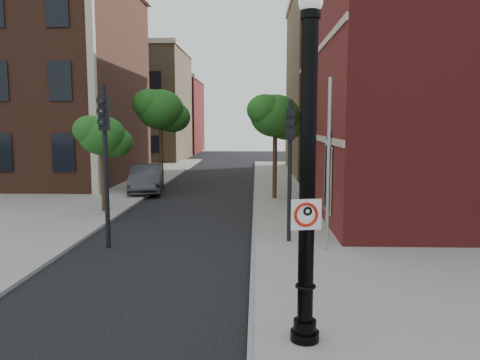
{
  "coord_description": "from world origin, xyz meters",
  "views": [
    {
      "loc": [
        2.15,
        -9.16,
        4.19
      ],
      "look_at": [
        1.76,
        2.0,
        2.82
      ],
      "focal_mm": 35.0,
      "sensor_mm": 36.0,
      "label": 1
    }
  ],
  "objects_px": {
    "lamppost": "(307,189)",
    "traffic_signal_left": "(105,139)",
    "traffic_signal_right": "(290,148)",
    "no_parking_sign": "(306,214)",
    "parked_car": "(146,179)"
  },
  "relations": [
    {
      "from": "lamppost",
      "to": "traffic_signal_left",
      "type": "xyz_separation_m",
      "value": [
        -5.9,
        6.78,
        0.65
      ]
    },
    {
      "from": "traffic_signal_right",
      "to": "lamppost",
      "type": "bearing_deg",
      "value": -87.82
    },
    {
      "from": "no_parking_sign",
      "to": "parked_car",
      "type": "xyz_separation_m",
      "value": [
        -7.5,
        19.38,
        -1.71
      ]
    },
    {
      "from": "no_parking_sign",
      "to": "traffic_signal_left",
      "type": "xyz_separation_m",
      "value": [
        -5.88,
        6.94,
        1.08
      ]
    },
    {
      "from": "lamppost",
      "to": "parked_car",
      "type": "bearing_deg",
      "value": 111.38
    },
    {
      "from": "parked_car",
      "to": "traffic_signal_left",
      "type": "relative_size",
      "value": 0.95
    },
    {
      "from": "no_parking_sign",
      "to": "parked_car",
      "type": "distance_m",
      "value": 20.85
    },
    {
      "from": "traffic_signal_left",
      "to": "parked_car",
      "type": "bearing_deg",
      "value": 86.67
    },
    {
      "from": "no_parking_sign",
      "to": "lamppost",
      "type": "bearing_deg",
      "value": 71.12
    },
    {
      "from": "parked_car",
      "to": "traffic_signal_left",
      "type": "xyz_separation_m",
      "value": [
        1.62,
        -12.44,
        2.79
      ]
    },
    {
      "from": "parked_car",
      "to": "traffic_signal_right",
      "type": "distance_m",
      "value": 14.31
    },
    {
      "from": "no_parking_sign",
      "to": "traffic_signal_left",
      "type": "bearing_deg",
      "value": 120.54
    },
    {
      "from": "no_parking_sign",
      "to": "traffic_signal_left",
      "type": "distance_m",
      "value": 9.16
    },
    {
      "from": "no_parking_sign",
      "to": "parked_car",
      "type": "relative_size",
      "value": 0.11
    },
    {
      "from": "parked_car",
      "to": "traffic_signal_left",
      "type": "bearing_deg",
      "value": -91.79
    }
  ]
}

